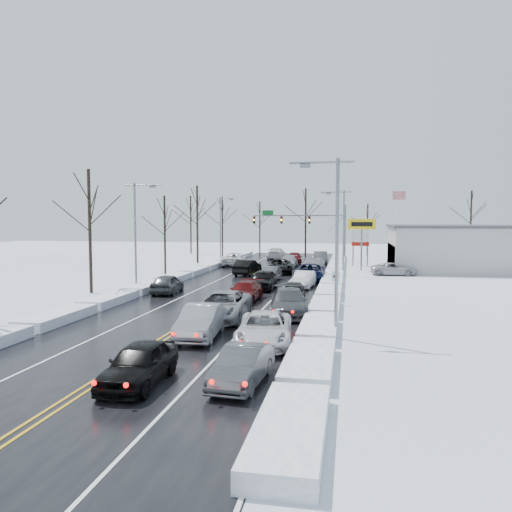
% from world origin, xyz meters
% --- Properties ---
extents(ground, '(160.00, 160.00, 0.00)m').
position_xyz_m(ground, '(0.00, 0.00, 0.00)').
color(ground, silver).
rests_on(ground, ground).
extents(road_surface, '(14.00, 84.00, 0.01)m').
position_xyz_m(road_surface, '(0.00, 2.00, 0.01)').
color(road_surface, black).
rests_on(road_surface, ground).
extents(snow_bank_left, '(1.88, 72.00, 0.59)m').
position_xyz_m(snow_bank_left, '(-7.60, 2.00, 0.00)').
color(snow_bank_left, white).
rests_on(snow_bank_left, ground).
extents(snow_bank_right, '(1.88, 72.00, 0.59)m').
position_xyz_m(snow_bank_right, '(7.60, 2.00, 0.00)').
color(snow_bank_right, white).
rests_on(snow_bank_right, ground).
extents(traffic_signal_mast, '(13.28, 0.39, 8.00)m').
position_xyz_m(traffic_signal_mast, '(3.45, 27.99, 5.48)').
color(traffic_signal_mast, slate).
rests_on(traffic_signal_mast, ground).
extents(tires_plus_sign, '(3.20, 0.34, 6.00)m').
position_xyz_m(tires_plus_sign, '(10.50, 15.99, 4.99)').
color(tires_plus_sign, slate).
rests_on(tires_plus_sign, ground).
extents(used_vehicles_sign, '(2.20, 0.22, 4.65)m').
position_xyz_m(used_vehicles_sign, '(10.50, 22.00, 3.32)').
color(used_vehicles_sign, slate).
rests_on(used_vehicles_sign, ground).
extents(speed_limit_sign, '(0.55, 0.09, 2.35)m').
position_xyz_m(speed_limit_sign, '(8.20, -8.00, 1.63)').
color(speed_limit_sign, slate).
rests_on(speed_limit_sign, ground).
extents(flagpole, '(1.87, 1.20, 10.00)m').
position_xyz_m(flagpole, '(15.17, 30.00, 5.93)').
color(flagpole, silver).
rests_on(flagpole, ground).
extents(dealership_building, '(20.40, 12.40, 5.30)m').
position_xyz_m(dealership_building, '(23.98, 18.00, 2.66)').
color(dealership_building, '#AEAEA9').
rests_on(dealership_building, ground).
extents(streetlight_se, '(3.20, 0.25, 9.00)m').
position_xyz_m(streetlight_se, '(8.30, -18.00, 5.31)').
color(streetlight_se, slate).
rests_on(streetlight_se, ground).
extents(streetlight_ne, '(3.20, 0.25, 9.00)m').
position_xyz_m(streetlight_ne, '(8.30, 10.00, 5.31)').
color(streetlight_ne, slate).
rests_on(streetlight_ne, ground).
extents(streetlight_sw, '(3.20, 0.25, 9.00)m').
position_xyz_m(streetlight_sw, '(-8.30, -4.00, 5.31)').
color(streetlight_sw, slate).
rests_on(streetlight_sw, ground).
extents(streetlight_nw, '(3.20, 0.25, 9.00)m').
position_xyz_m(streetlight_nw, '(-8.30, 24.00, 5.31)').
color(streetlight_nw, slate).
rests_on(streetlight_nw, ground).
extents(tree_left_b, '(4.00, 4.00, 10.00)m').
position_xyz_m(tree_left_b, '(-11.50, -6.00, 6.99)').
color(tree_left_b, '#2D231C').
rests_on(tree_left_b, ground).
extents(tree_left_c, '(3.40, 3.40, 8.50)m').
position_xyz_m(tree_left_c, '(-10.50, 8.00, 5.94)').
color(tree_left_c, '#2D231C').
rests_on(tree_left_c, ground).
extents(tree_left_d, '(4.20, 4.20, 10.50)m').
position_xyz_m(tree_left_d, '(-11.20, 22.00, 7.33)').
color(tree_left_d, '#2D231C').
rests_on(tree_left_d, ground).
extents(tree_left_e, '(3.80, 3.80, 9.50)m').
position_xyz_m(tree_left_e, '(-10.80, 34.00, 6.64)').
color(tree_left_e, '#2D231C').
rests_on(tree_left_e, ground).
extents(tree_far_a, '(4.00, 4.00, 10.00)m').
position_xyz_m(tree_far_a, '(-18.00, 40.00, 6.99)').
color(tree_far_a, '#2D231C').
rests_on(tree_far_a, ground).
extents(tree_far_b, '(3.60, 3.60, 9.00)m').
position_xyz_m(tree_far_b, '(-6.00, 41.00, 6.29)').
color(tree_far_b, '#2D231C').
rests_on(tree_far_b, ground).
extents(tree_far_c, '(4.40, 4.40, 11.00)m').
position_xyz_m(tree_far_c, '(2.00, 39.00, 7.68)').
color(tree_far_c, '#2D231C').
rests_on(tree_far_c, ground).
extents(tree_far_d, '(3.40, 3.40, 8.50)m').
position_xyz_m(tree_far_d, '(12.00, 40.50, 5.94)').
color(tree_far_d, '#2D231C').
rests_on(tree_far_d, ground).
extents(tree_far_e, '(4.20, 4.20, 10.50)m').
position_xyz_m(tree_far_e, '(28.00, 41.00, 7.33)').
color(tree_far_e, '#2D231C').
rests_on(tree_far_e, ground).
extents(queued_car_0, '(1.87, 4.52, 1.53)m').
position_xyz_m(queued_car_0, '(1.65, -26.42, 0.00)').
color(queued_car_0, black).
rests_on(queued_car_0, ground).
extents(queued_car_1, '(2.06, 5.10, 1.65)m').
position_xyz_m(queued_car_1, '(1.77, -19.13, 0.00)').
color(queued_car_1, gray).
rests_on(queued_car_1, ground).
extents(queued_car_2, '(2.93, 6.14, 1.69)m').
position_xyz_m(queued_car_2, '(1.70, -14.56, 0.00)').
color(queued_car_2, gray).
rests_on(queued_car_2, ground).
extents(queued_car_3, '(2.18, 4.99, 1.43)m').
position_xyz_m(queued_car_3, '(1.64, -7.71, 0.00)').
color(queued_car_3, '#480909').
rests_on(queued_car_3, ground).
extents(queued_car_4, '(2.00, 4.92, 1.67)m').
position_xyz_m(queued_car_4, '(1.93, -1.43, 0.00)').
color(queued_car_4, black).
rests_on(queued_car_4, ground).
extents(queued_car_5, '(1.64, 4.24, 1.38)m').
position_xyz_m(queued_car_5, '(1.66, 4.36, 0.00)').
color(queued_car_5, '#3E4143').
rests_on(queued_car_5, ground).
extents(queued_car_6, '(3.37, 5.99, 1.58)m').
position_xyz_m(queued_car_6, '(1.60, 11.36, 0.00)').
color(queued_car_6, black).
rests_on(queued_car_6, ground).
extents(queued_car_7, '(2.05, 4.98, 1.44)m').
position_xyz_m(queued_car_7, '(1.73, 18.11, 0.00)').
color(queued_car_7, '#94969B').
rests_on(queued_car_7, ground).
extents(queued_car_8, '(2.39, 4.94, 1.62)m').
position_xyz_m(queued_car_8, '(1.95, 23.14, 0.00)').
color(queued_car_8, '#4F0A11').
rests_on(queued_car_8, ground).
extents(queued_car_9, '(1.81, 4.30, 1.38)m').
position_xyz_m(queued_car_9, '(5.34, -25.72, 0.00)').
color(queued_car_9, '#474A4C').
rests_on(queued_car_9, ground).
extents(queued_car_10, '(3.12, 5.75, 1.53)m').
position_xyz_m(queued_car_10, '(5.16, -19.90, 0.00)').
color(queued_car_10, silver).
rests_on(queued_car_10, ground).
extents(queued_car_11, '(2.98, 5.87, 1.63)m').
position_xyz_m(queued_car_11, '(5.44, -12.43, 0.00)').
color(queued_car_11, '#414346').
rests_on(queued_car_11, ground).
extents(queued_car_12, '(1.94, 4.38, 1.46)m').
position_xyz_m(queued_car_12, '(5.13, -7.32, 0.00)').
color(queued_car_12, black).
rests_on(queued_car_12, ground).
extents(queued_car_13, '(1.90, 4.53, 1.45)m').
position_xyz_m(queued_car_13, '(5.24, 0.25, 0.00)').
color(queued_car_13, silver).
rests_on(queued_car_13, ground).
extents(queued_car_14, '(2.80, 5.94, 1.64)m').
position_xyz_m(queued_car_14, '(5.35, 5.20, 0.00)').
color(queued_car_14, black).
rests_on(queued_car_14, ground).
extents(queued_car_15, '(2.60, 5.79, 1.65)m').
position_xyz_m(queued_car_15, '(5.07, 11.24, 0.00)').
color(queued_car_15, gray).
rests_on(queued_car_15, ground).
extents(queued_car_16, '(2.18, 4.32, 1.41)m').
position_xyz_m(queued_car_16, '(5.15, 17.17, 0.00)').
color(queued_car_16, silver).
rests_on(queued_car_16, ground).
extents(queued_car_17, '(2.18, 5.07, 1.62)m').
position_xyz_m(queued_car_17, '(5.32, 24.43, 0.00)').
color(queued_car_17, '#404245').
rests_on(queued_car_17, ground).
extents(oncoming_car_0, '(2.31, 5.17, 1.65)m').
position_xyz_m(oncoming_car_0, '(-1.61, 9.07, 0.00)').
color(oncoming_car_0, black).
rests_on(oncoming_car_0, ground).
extents(oncoming_car_1, '(3.45, 6.38, 1.70)m').
position_xyz_m(oncoming_car_1, '(-5.31, 18.76, 0.00)').
color(oncoming_car_1, silver).
rests_on(oncoming_car_1, ground).
extents(oncoming_car_2, '(2.54, 5.99, 1.72)m').
position_xyz_m(oncoming_car_2, '(-1.65, 30.64, 0.00)').
color(oncoming_car_2, silver).
rests_on(oncoming_car_2, ground).
extents(oncoming_car_3, '(2.21, 4.75, 1.57)m').
position_xyz_m(oncoming_car_3, '(-5.33, -5.07, 0.00)').
color(oncoming_car_3, '#3F4144').
rests_on(oncoming_car_3, ground).
extents(parked_car_0, '(4.93, 2.49, 1.34)m').
position_xyz_m(parked_car_0, '(13.81, 11.63, 0.00)').
color(parked_car_0, '#B8B8BA').
rests_on(parked_car_0, ground).
extents(parked_car_1, '(2.34, 4.82, 1.35)m').
position_xyz_m(parked_car_1, '(17.11, 17.17, 0.00)').
color(parked_car_1, '#47494C').
rests_on(parked_car_1, ground).
extents(parked_car_2, '(2.24, 5.04, 1.68)m').
position_xyz_m(parked_car_2, '(15.02, 22.40, 0.00)').
color(parked_car_2, '#AFB3B8').
rests_on(parked_car_2, ground).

